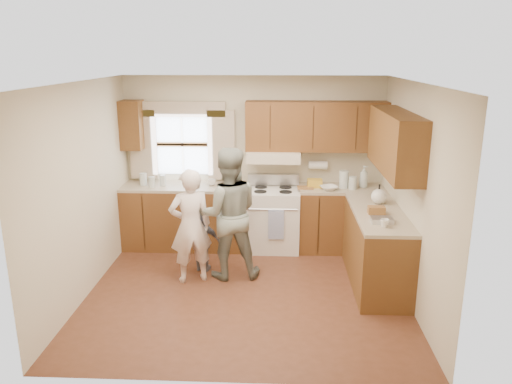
{
  "coord_description": "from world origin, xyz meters",
  "views": [
    {
      "loc": [
        0.37,
        -5.51,
        2.81
      ],
      "look_at": [
        0.1,
        0.4,
        1.15
      ],
      "focal_mm": 35.0,
      "sensor_mm": 36.0,
      "label": 1
    }
  ],
  "objects_px": {
    "woman_left": "(191,226)",
    "child": "(203,242)",
    "stove": "(273,218)",
    "woman_right": "(228,214)"
  },
  "relations": [
    {
      "from": "child",
      "to": "woman_left",
      "type": "bearing_deg",
      "value": 80.41
    },
    {
      "from": "woman_left",
      "to": "child",
      "type": "bearing_deg",
      "value": -129.55
    },
    {
      "from": "woman_right",
      "to": "woman_left",
      "type": "bearing_deg",
      "value": 10.36
    },
    {
      "from": "woman_left",
      "to": "woman_right",
      "type": "distance_m",
      "value": 0.5
    },
    {
      "from": "woman_left",
      "to": "woman_right",
      "type": "xyz_separation_m",
      "value": [
        0.45,
        0.16,
        0.12
      ]
    },
    {
      "from": "stove",
      "to": "woman_left",
      "type": "xyz_separation_m",
      "value": [
        -1.01,
        -1.15,
        0.26
      ]
    },
    {
      "from": "woman_right",
      "to": "child",
      "type": "xyz_separation_m",
      "value": [
        -0.36,
        0.14,
        -0.44
      ]
    },
    {
      "from": "woman_left",
      "to": "child",
      "type": "xyz_separation_m",
      "value": [
        0.1,
        0.3,
        -0.32
      ]
    },
    {
      "from": "woman_left",
      "to": "woman_right",
      "type": "relative_size",
      "value": 0.86
    },
    {
      "from": "woman_right",
      "to": "stove",
      "type": "bearing_deg",
      "value": -128.7
    }
  ]
}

